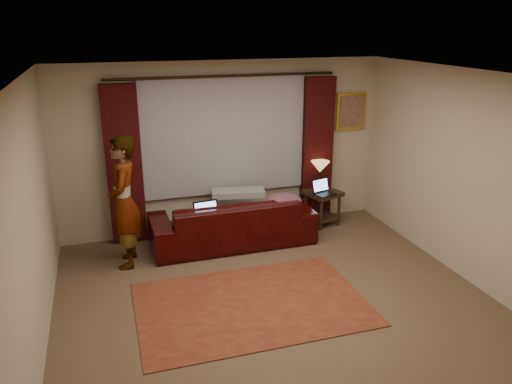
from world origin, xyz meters
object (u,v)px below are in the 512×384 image
Objects in this scene: sofa at (232,213)px; laptop_table at (325,187)px; person at (124,202)px; end_table at (322,208)px; laptop_sofa at (208,213)px; tiffany_lamp at (320,176)px.

sofa is 6.81× the size of laptop_table.
laptop_table is 3.07m from person.
laptop_table is (1.53, 0.11, 0.20)m from sofa.
sofa is 4.20× the size of end_table.
laptop_sofa is 2.05m from end_table.
laptop_table is (-0.04, -0.16, 0.40)m from end_table.
person is (-3.05, -0.55, 0.09)m from tiffany_lamp.
laptop_sofa is (-0.40, -0.23, 0.13)m from sofa.
sofa reaches higher than end_table.
laptop_sofa is at bearing -163.88° from tiffany_lamp.
laptop_sofa is 1.96m from laptop_table.
person reaches higher than tiffany_lamp.
laptop_table reaches higher than laptop_sofa.
laptop_table is at bearing 102.99° from person.
laptop_sofa is 0.68× the size of end_table.
tiffany_lamp reaches higher than laptop_sofa.
end_table is 0.32× the size of person.
sofa is 1.60m from end_table.
laptop_table is at bearing 4.76° from laptop_sofa.
tiffany_lamp is at bearing 73.25° from laptop_table.
tiffany_lamp is (1.93, 0.56, 0.20)m from laptop_sofa.
laptop_sofa is at bearing 173.31° from laptop_table.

